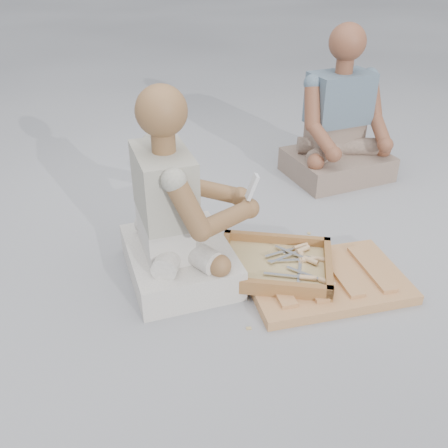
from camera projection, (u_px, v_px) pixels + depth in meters
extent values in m
plane|color=#A4A5AA|center=(263.00, 310.00, 2.01)|extent=(60.00, 60.00, 0.00)
cube|color=#AE7743|center=(325.00, 280.00, 2.14)|extent=(0.67, 0.46, 0.04)
cube|color=brown|center=(274.00, 267.00, 2.17)|extent=(0.59, 0.54, 0.01)
cube|color=brown|center=(277.00, 239.00, 2.31)|extent=(0.47, 0.20, 0.05)
cube|color=brown|center=(272.00, 287.00, 2.00)|extent=(0.47, 0.20, 0.05)
cube|color=brown|center=(328.00, 266.00, 2.13)|extent=(0.17, 0.38, 0.05)
cube|color=brown|center=(222.00, 257.00, 2.18)|extent=(0.17, 0.38, 0.05)
cube|color=tan|center=(274.00, 265.00, 2.17)|extent=(0.52, 0.46, 0.01)
cube|color=silver|center=(282.00, 275.00, 2.08)|extent=(0.14, 0.07, 0.00)
cylinder|color=tan|center=(308.00, 278.00, 2.07)|extent=(0.07, 0.05, 0.02)
cube|color=silver|center=(294.00, 255.00, 2.22)|extent=(0.14, 0.09, 0.00)
cylinder|color=tan|center=(319.00, 259.00, 2.19)|extent=(0.07, 0.05, 0.02)
cube|color=silver|center=(289.00, 252.00, 2.23)|extent=(0.10, 0.13, 0.00)
cylinder|color=tan|center=(311.00, 261.00, 2.17)|extent=(0.06, 0.07, 0.02)
cube|color=silver|center=(280.00, 252.00, 2.23)|extent=(0.15, 0.05, 0.00)
cylinder|color=tan|center=(301.00, 246.00, 2.27)|extent=(0.07, 0.04, 0.02)
cube|color=silver|center=(285.00, 260.00, 2.17)|extent=(0.15, 0.04, 0.00)
cylinder|color=tan|center=(310.00, 259.00, 2.18)|extent=(0.07, 0.03, 0.02)
cube|color=silver|center=(303.00, 273.00, 2.10)|extent=(0.11, 0.12, 0.00)
cylinder|color=tan|center=(327.00, 282.00, 2.04)|extent=(0.06, 0.07, 0.02)
cube|color=silver|center=(284.00, 257.00, 2.19)|extent=(0.14, 0.07, 0.00)
cylinder|color=tan|center=(303.00, 249.00, 2.24)|extent=(0.07, 0.05, 0.02)
cube|color=silver|center=(299.00, 272.00, 2.11)|extent=(0.07, 0.14, 0.00)
cylinder|color=tan|center=(301.00, 257.00, 2.21)|extent=(0.05, 0.07, 0.02)
cube|color=tan|center=(326.00, 242.00, 2.44)|extent=(0.02, 0.02, 0.00)
cube|color=tan|center=(282.00, 304.00, 2.04)|extent=(0.02, 0.02, 0.00)
cube|color=tan|center=(281.00, 315.00, 1.98)|extent=(0.02, 0.02, 0.00)
cube|color=tan|center=(320.00, 261.00, 2.30)|extent=(0.02, 0.02, 0.00)
cube|color=tan|center=(243.00, 268.00, 2.26)|extent=(0.02, 0.02, 0.00)
cube|color=tan|center=(230.00, 284.00, 2.15)|extent=(0.02, 0.02, 0.00)
cube|color=tan|center=(218.00, 253.00, 2.35)|extent=(0.02, 0.02, 0.00)
cube|color=tan|center=(309.00, 233.00, 2.51)|extent=(0.02, 0.02, 0.00)
cube|color=tan|center=(190.00, 248.00, 2.39)|extent=(0.02, 0.02, 0.00)
cube|color=tan|center=(249.00, 328.00, 1.91)|extent=(0.02, 0.02, 0.00)
cube|color=silver|center=(180.00, 261.00, 2.19)|extent=(0.49, 0.59, 0.14)
cube|color=silver|center=(165.00, 233.00, 2.09)|extent=(0.22, 0.32, 0.17)
cube|color=#A8A394|center=(164.00, 184.00, 1.98)|extent=(0.24, 0.36, 0.28)
sphere|color=brown|center=(161.00, 111.00, 1.83)|extent=(0.20, 0.20, 0.20)
sphere|color=brown|center=(240.00, 197.00, 2.19)|extent=(0.09, 0.09, 0.09)
sphere|color=brown|center=(249.00, 208.00, 2.10)|extent=(0.09, 0.09, 0.09)
cube|color=gray|center=(337.00, 164.00, 3.07)|extent=(0.64, 0.55, 0.15)
cube|color=gray|center=(334.00, 136.00, 3.03)|extent=(0.35, 0.25, 0.18)
cube|color=slate|center=(340.00, 98.00, 2.90)|extent=(0.39, 0.28, 0.30)
sphere|color=brown|center=(348.00, 42.00, 2.73)|extent=(0.21, 0.21, 0.21)
sphere|color=brown|center=(385.00, 145.00, 2.88)|extent=(0.09, 0.09, 0.09)
sphere|color=brown|center=(334.00, 154.00, 2.76)|extent=(0.09, 0.09, 0.09)
cube|color=silver|center=(252.00, 187.00, 2.05)|extent=(0.05, 0.05, 0.11)
cube|color=black|center=(252.00, 185.00, 2.05)|extent=(0.02, 0.04, 0.04)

